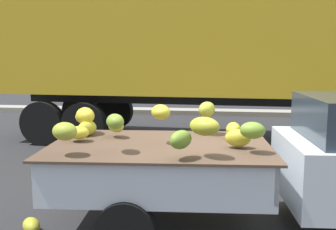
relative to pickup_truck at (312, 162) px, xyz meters
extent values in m
plane|color=#28282B|center=(-1.15, 0.17, -0.89)|extent=(220.00, 220.00, 0.00)
cube|color=gray|center=(-1.15, 10.01, -0.81)|extent=(80.00, 0.80, 0.16)
cube|color=silver|center=(-1.88, -0.13, -0.31)|extent=(2.74, 1.88, 0.08)
cube|color=silver|center=(-1.94, 0.69, -0.05)|extent=(2.62, 0.23, 0.44)
cube|color=silver|center=(-1.83, -0.95, -0.05)|extent=(2.62, 0.23, 0.44)
cube|color=silver|center=(-0.60, -0.04, -0.05)|extent=(0.17, 1.70, 0.44)
cube|color=silver|center=(-3.17, -0.22, -0.05)|extent=(0.17, 1.70, 0.44)
cube|color=#B21914|center=(-1.94, 0.72, -0.09)|extent=(2.51, 0.19, 0.07)
cube|color=brown|center=(-1.88, -0.13, 0.18)|extent=(2.86, 2.00, 0.03)
ellipsoid|color=yellow|center=(-3.02, 0.39, 0.46)|extent=(0.41, 0.45, 0.23)
ellipsoid|color=gold|center=(-0.96, 0.29, 0.33)|extent=(0.20, 0.31, 0.18)
ellipsoid|color=gold|center=(-3.05, 0.45, 0.43)|extent=(0.38, 0.37, 0.20)
ellipsoid|color=gold|center=(-0.92, -0.23, 0.32)|extent=(0.32, 0.22, 0.21)
ellipsoid|color=gold|center=(-1.87, -0.10, 0.60)|extent=(0.32, 0.38, 0.19)
ellipsoid|color=olive|center=(-2.32, -0.63, 0.56)|extent=(0.30, 0.35, 0.18)
ellipsoid|color=gold|center=(-2.96, 0.27, 0.30)|extent=(0.29, 0.37, 0.22)
ellipsoid|color=gold|center=(-2.94, -0.12, 0.32)|extent=(0.31, 0.29, 0.17)
ellipsoid|color=olive|center=(-1.55, -0.83, 0.41)|extent=(0.31, 0.38, 0.20)
ellipsoid|color=#9FA92E|center=(-1.32, 0.56, 0.55)|extent=(0.31, 0.36, 0.22)
ellipsoid|color=#A6A629|center=(-1.30, -0.72, 0.54)|extent=(0.45, 0.43, 0.20)
ellipsoid|color=olive|center=(-0.77, -0.46, 0.46)|extent=(0.34, 0.31, 0.19)
ellipsoid|color=#A9B232|center=(-2.53, 0.19, 0.36)|extent=(0.34, 0.36, 0.17)
ellipsoid|color=#9BA82F|center=(-2.83, -0.84, 0.47)|extent=(0.40, 0.39, 0.20)
cylinder|color=black|center=(-2.25, 0.66, -0.57)|extent=(0.65, 0.24, 0.64)
cylinder|color=black|center=(-2.13, -0.97, -0.57)|extent=(0.65, 0.24, 0.64)
cube|color=gold|center=(-0.73, 5.19, 1.71)|extent=(12.10, 3.07, 2.70)
cube|color=black|center=(-0.73, 5.19, 0.21)|extent=(11.05, 0.92, 0.30)
cylinder|color=black|center=(-4.27, 6.55, -0.35)|extent=(1.09, 0.35, 1.08)
cylinder|color=black|center=(-4.38, 4.16, -0.35)|extent=(1.09, 0.35, 1.08)
cylinder|color=black|center=(-5.35, 6.61, -0.35)|extent=(1.09, 0.35, 1.08)
cylinder|color=black|center=(-5.46, 4.21, -0.35)|extent=(1.09, 0.35, 1.08)
ellipsoid|color=gold|center=(-3.44, -0.53, -0.79)|extent=(0.36, 0.38, 0.18)
camera|label=1|loc=(-1.15, -4.97, 1.30)|focal=42.63mm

